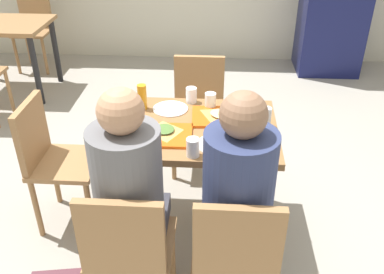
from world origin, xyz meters
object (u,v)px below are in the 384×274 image
(foil_bundle, at_px, (119,118))
(pizza_slice_b, at_px, (223,115))
(chair_left_end, at_px, (52,155))
(plastic_cup_c, at_px, (126,112))
(condiment_bottle, at_px, (142,97))
(plastic_cup_b, at_px, (193,147))
(person_in_red, at_px, (130,188))
(paper_plate_near_edge, at_px, (217,145))
(tray_red_near, at_px, (160,135))
(chair_near_left, at_px, (128,249))
(person_in_brown_jacket, at_px, (237,192))
(plastic_cup_d, at_px, (210,101))
(chair_far_side, at_px, (198,105))
(pizza_slice_a, at_px, (165,130))
(tray_red_far, at_px, (222,117))
(chair_near_right, at_px, (235,254))
(soda_can, at_px, (265,117))
(main_table, at_px, (192,143))
(background_chair_far, at_px, (34,25))
(background_table, at_px, (5,35))
(plastic_cup_a, at_px, (191,95))
(paper_plate_center, at_px, (170,109))

(foil_bundle, bearing_deg, pizza_slice_b, 11.39)
(chair_left_end, distance_m, plastic_cup_c, 0.57)
(condiment_bottle, bearing_deg, plastic_cup_b, -55.89)
(person_in_red, height_order, paper_plate_near_edge, person_in_red)
(tray_red_near, bearing_deg, chair_near_left, -96.83)
(person_in_brown_jacket, xyz_separation_m, plastic_cup_d, (-0.15, 0.85, 0.04))
(chair_far_side, relative_size, foil_bundle, 8.69)
(paper_plate_near_edge, relative_size, pizza_slice_a, 1.08)
(chair_far_side, relative_size, tray_red_far, 2.41)
(chair_near_right, distance_m, soda_can, 0.84)
(main_table, bearing_deg, condiment_bottle, 148.00)
(chair_near_left, xyz_separation_m, background_chair_far, (-1.81, 3.48, 0.00))
(person_in_brown_jacket, relative_size, plastic_cup_d, 12.79)
(person_in_red, relative_size, background_table, 1.42)
(person_in_brown_jacket, bearing_deg, foil_bundle, 138.58)
(person_in_brown_jacket, height_order, foil_bundle, person_in_brown_jacket)
(chair_near_right, bearing_deg, chair_left_end, 146.38)
(plastic_cup_c, bearing_deg, chair_near_right, -51.28)
(tray_red_far, relative_size, pizza_slice_b, 1.27)
(background_chair_far, bearing_deg, plastic_cup_a, -49.90)
(chair_left_end, relative_size, pizza_slice_a, 4.26)
(condiment_bottle, bearing_deg, person_in_brown_jacket, -54.86)
(paper_plate_near_edge, relative_size, plastic_cup_b, 2.20)
(plastic_cup_b, bearing_deg, background_chair_far, 124.45)
(paper_plate_center, relative_size, paper_plate_near_edge, 1.00)
(chair_left_end, xyz_separation_m, person_in_brown_jacket, (1.13, -0.61, 0.25))
(plastic_cup_b, bearing_deg, background_table, 132.12)
(pizza_slice_a, xyz_separation_m, plastic_cup_d, (0.25, 0.34, 0.03))
(person_in_brown_jacket, relative_size, plastic_cup_b, 12.79)
(tray_red_far, height_order, plastic_cup_d, plastic_cup_d)
(plastic_cup_a, distance_m, plastic_cup_d, 0.14)
(tray_red_near, relative_size, paper_plate_center, 1.64)
(background_table, bearing_deg, pizza_slice_b, -40.23)
(paper_plate_near_edge, xyz_separation_m, background_chair_far, (-2.21, 2.93, -0.25))
(plastic_cup_a, height_order, soda_can, soda_can)
(pizza_slice_b, distance_m, plastic_cup_b, 0.44)
(chair_left_end, distance_m, condiment_bottle, 0.67)
(main_table, bearing_deg, pizza_slice_b, 29.98)
(main_table, xyz_separation_m, plastic_cup_a, (-0.02, 0.31, 0.17))
(pizza_slice_a, xyz_separation_m, pizza_slice_b, (0.33, 0.20, 0.00))
(chair_far_side, bearing_deg, soda_can, -60.03)
(pizza_slice_b, bearing_deg, plastic_cup_b, -110.24)
(pizza_slice_a, xyz_separation_m, plastic_cup_b, (0.17, -0.21, 0.03))
(plastic_cup_a, bearing_deg, paper_plate_center, -138.46)
(person_in_red, bearing_deg, chair_left_end, 136.02)
(chair_near_left, xyz_separation_m, background_table, (-1.81, 2.74, 0.11))
(person_in_red, distance_m, plastic_cup_c, 0.68)
(chair_near_left, distance_m, person_in_brown_jacket, 0.57)
(tray_red_far, xyz_separation_m, condiment_bottle, (-0.50, 0.09, 0.07))
(chair_left_end, distance_m, plastic_cup_b, 1.00)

